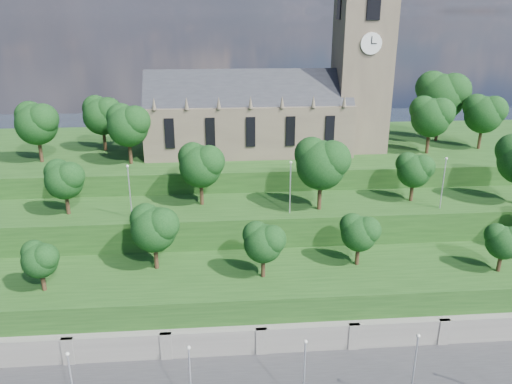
{
  "coord_description": "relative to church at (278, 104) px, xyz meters",
  "views": [
    {
      "loc": [
        -9.19,
        -32.92,
        36.45
      ],
      "look_at": [
        -4.02,
        30.0,
        13.53
      ],
      "focal_mm": 35.0,
      "sensor_mm": 36.0,
      "label": 1
    }
  ],
  "objects": [
    {
      "name": "retaining_wall",
      "position": [
        -0.79,
        -34.01,
        -20.02
      ],
      "size": [
        160.0,
        2.1,
        5.0
      ],
      "color": "slate",
      "rests_on": "ground"
    },
    {
      "name": "embankment_lower",
      "position": [
        -0.79,
        -27.98,
        -18.52
      ],
      "size": [
        160.0,
        12.0,
        8.0
      ],
      "primitive_type": "cube",
      "color": "#1A4015",
      "rests_on": "ground"
    },
    {
      "name": "embankment_upper",
      "position": [
        -0.79,
        -16.98,
        -16.52
      ],
      "size": [
        160.0,
        10.0,
        12.0
      ],
      "primitive_type": "cube",
      "color": "#1A4015",
      "rests_on": "ground"
    },
    {
      "name": "hilltop",
      "position": [
        -0.79,
        4.02,
        -15.02
      ],
      "size": [
        160.0,
        32.0,
        15.0
      ],
      "primitive_type": "cube",
      "color": "#1A4015",
      "rests_on": "ground"
    },
    {
      "name": "church",
      "position": [
        0.0,
        0.0,
        0.0
      ],
      "size": [
        38.6,
        12.35,
        27.6
      ],
      "color": "brown",
      "rests_on": "hilltop"
    },
    {
      "name": "trees_lower",
      "position": [
        3.44,
        -27.35,
        -9.71
      ],
      "size": [
        65.01,
        8.6,
        7.98
      ],
      "color": "#311F13",
      "rests_on": "embankment_lower"
    },
    {
      "name": "trees_upper",
      "position": [
        5.22,
        -18.05,
        -4.62
      ],
      "size": [
        65.38,
        8.99,
        9.5
      ],
      "color": "#311F13",
      "rests_on": "embankment_upper"
    },
    {
      "name": "trees_hilltop",
      "position": [
        5.28,
        -0.62,
        -0.75
      ],
      "size": [
        76.39,
        17.0,
        11.98
      ],
      "color": "#311F13",
      "rests_on": "hilltop"
    },
    {
      "name": "lamp_posts_promenade",
      "position": [
        -2.79,
        -43.48,
        -15.97
      ],
      "size": [
        60.36,
        0.36,
        7.88
      ],
      "color": "#B2B2B7",
      "rests_on": "promenade"
    },
    {
      "name": "lamp_posts_upper",
      "position": [
        -0.79,
        -19.98,
        -6.45
      ],
      "size": [
        40.36,
        0.36,
        6.97
      ],
      "color": "#B2B2B7",
      "rests_on": "embankment_upper"
    }
  ]
}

